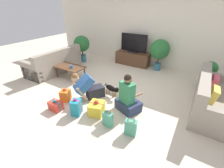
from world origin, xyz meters
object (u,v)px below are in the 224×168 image
Objects in this scene: dog at (112,89)px; gift_box_a at (76,107)px; gift_box_b at (66,95)px; gift_box_d at (97,108)px; sofa_left at (55,64)px; potted_plant_corner_left at (82,45)px; potted_plant_back_right at (160,50)px; coffee_table at (70,68)px; tv at (134,44)px; gift_bag_b at (108,119)px; gift_bag_a at (131,127)px; person_kneeling at (88,87)px; tv_console at (133,58)px; gift_box_c at (56,106)px; mug at (71,66)px; person_sitting at (128,98)px; sofa_right at (213,99)px; potted_plant_corner_right at (209,72)px.

dog is 1.30× the size of gift_box_a.
gift_box_b is 0.82× the size of gift_box_d.
potted_plant_corner_left is at bearing 173.69° from sofa_left.
potted_plant_back_right is (3.09, 2.01, 0.45)m from sofa_left.
coffee_table is 0.93× the size of tv.
gift_box_a is at bearing -146.86° from gift_box_d.
coffee_table is 0.91× the size of potted_plant_corner_left.
potted_plant_back_right is 2.07× the size of dog.
gift_bag_b is (0.49, -0.99, -0.05)m from dog.
gift_bag_a is at bearing -119.60° from dog.
person_kneeling is (-0.97, -2.78, -0.41)m from potted_plant_back_right.
potted_plant_back_right is 3.03m from potted_plant_corner_left.
tv is 2.51× the size of gift_box_a.
gift_box_d is at bearing -79.57° from tv_console.
gift_bag_a is (1.88, -0.17, 0.02)m from gift_box_b.
gift_box_d is at bearing 155.72° from gift_bag_b.
gift_box_d is (0.89, 0.38, 0.03)m from gift_box_c.
potted_plant_back_right reaches higher than sofa_left.
gift_box_d is at bearing 23.05° from gift_box_c.
gift_box_b is at bearing 174.70° from gift_bag_a.
coffee_table is 1.70m from gift_box_c.
sofa_left is at bearing -96.31° from potted_plant_corner_left.
gift_box_c is 1.60m from mug.
potted_plant_back_right reaches higher than gift_box_c.
person_sitting is 1.15m from gift_box_a.
gift_box_a reaches higher than gift_box_c.
sofa_right is 3.46m from gift_box_b.
potted_plant_corner_right is 1.79× the size of gift_box_a.
potted_plant_back_right is at bearing 2.78° from dog.
potted_plant_corner_left is at bearing 128.59° from gift_box_a.
gift_bag_a is at bearing -23.66° from coffee_table.
gift_box_a is (-0.79, -3.40, -0.56)m from potted_plant_back_right.
coffee_table is 0.17m from mug.
potted_plant_back_right reaches higher than gift_bag_a.
mug is (-0.79, 1.35, 0.34)m from gift_box_c.
potted_plant_corner_left is at bearing 135.79° from gift_box_d.
mug is at bearing 150.95° from gift_bag_b.
gift_box_b is (-1.50, -0.46, -0.17)m from person_sitting.
gift_box_a is at bearing 123.89° from sofa_right.
gift_bag_a is (3.43, -2.62, -0.53)m from potted_plant_corner_left.
dog is at bearing 74.48° from gift_box_a.
sofa_left reaches higher than tv_console.
gift_box_a reaches higher than dog.
potted_plant_corner_right is (-0.14, 1.31, 0.13)m from sofa_right.
gift_bag_b is 2.41m from mug.
potted_plant_corner_right is 2.88m from dog.
person_kneeling is (-2.71, -1.08, 0.04)m from sofa_right.
sofa_right is 4.00m from coffee_table.
potted_plant_corner_left is at bearing 70.61° from dog.
potted_plant_corner_left is at bearing 77.97° from sofa_right.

